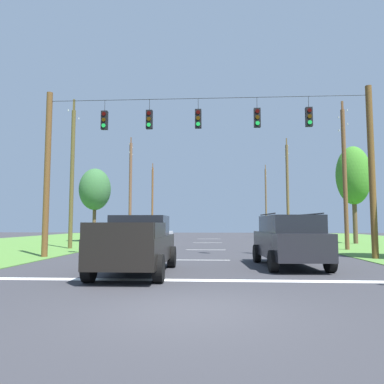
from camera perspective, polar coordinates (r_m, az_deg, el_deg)
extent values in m
plane|color=#333338|center=(7.48, -0.50, -17.86)|extent=(120.00, 120.00, 0.00)
cube|color=white|center=(11.08, 0.79, -13.59)|extent=(13.89, 0.45, 0.01)
cube|color=white|center=(17.03, 1.69, -10.55)|extent=(2.50, 0.15, 0.01)
cube|color=white|center=(23.56, 2.14, -8.99)|extent=(2.50, 0.15, 0.01)
cube|color=white|center=(32.16, 2.46, -7.90)|extent=(2.50, 0.15, 0.01)
cube|color=white|center=(40.06, 2.63, -7.31)|extent=(2.50, 0.15, 0.01)
cylinder|color=brown|center=(19.90, -21.65, 2.72)|extent=(0.30, 0.30, 8.40)
cylinder|color=brown|center=(19.60, 26.23, 2.99)|extent=(0.30, 0.30, 8.40)
cylinder|color=black|center=(18.94, 2.06, 14.39)|extent=(16.01, 0.02, 0.02)
cylinder|color=black|center=(19.63, -13.44, 12.95)|extent=(0.02, 0.02, 0.57)
cube|color=black|center=(19.41, -13.49, 10.81)|extent=(0.32, 0.24, 0.95)
cylinder|color=#310503|center=(19.36, -13.59, 11.76)|extent=(0.20, 0.04, 0.20)
cylinder|color=#352203|center=(19.28, -13.61, 10.91)|extent=(0.20, 0.04, 0.20)
cylinder|color=green|center=(19.20, -13.63, 10.04)|extent=(0.20, 0.04, 0.20)
cylinder|color=black|center=(19.11, -6.65, 13.34)|extent=(0.02, 0.02, 0.57)
cube|color=black|center=(18.89, -6.67, 11.15)|extent=(0.32, 0.24, 0.95)
cylinder|color=#310503|center=(18.84, -6.74, 12.13)|extent=(0.20, 0.04, 0.20)
cylinder|color=#352203|center=(18.76, -6.74, 11.25)|extent=(0.20, 0.04, 0.20)
cylinder|color=green|center=(18.68, -6.75, 10.36)|extent=(0.20, 0.04, 0.20)
cylinder|color=black|center=(18.86, 0.97, 13.56)|extent=(0.02, 0.02, 0.57)
cube|color=black|center=(18.63, 0.98, 11.34)|extent=(0.32, 0.24, 0.95)
cylinder|color=#310503|center=(18.58, 0.96, 12.33)|extent=(0.20, 0.04, 0.20)
cylinder|color=#352203|center=(18.50, 0.96, 11.45)|extent=(0.20, 0.04, 0.20)
cylinder|color=green|center=(18.42, 0.96, 10.55)|extent=(0.20, 0.04, 0.20)
cylinder|color=black|center=(18.98, 10.09, 13.52)|extent=(0.02, 0.02, 0.57)
cube|color=black|center=(18.75, 10.12, 11.31)|extent=(0.32, 0.24, 0.95)
cylinder|color=#310503|center=(18.70, 10.16, 12.30)|extent=(0.20, 0.04, 0.20)
cylinder|color=#352203|center=(18.62, 10.18, 11.42)|extent=(0.20, 0.04, 0.20)
cylinder|color=green|center=(18.53, 10.19, 10.53)|extent=(0.20, 0.04, 0.20)
cylinder|color=black|center=(19.43, 17.71, 13.23)|extent=(0.02, 0.02, 0.57)
cube|color=black|center=(19.21, 17.77, 11.08)|extent=(0.32, 0.24, 0.95)
cylinder|color=#310503|center=(19.16, 17.85, 12.04)|extent=(0.20, 0.04, 0.20)
cylinder|color=#352203|center=(19.08, 17.87, 11.18)|extent=(0.20, 0.04, 0.20)
cylinder|color=green|center=(19.00, 17.90, 10.31)|extent=(0.20, 0.04, 0.20)
cube|color=black|center=(12.53, -8.63, -8.76)|extent=(2.06, 5.42, 0.85)
cube|color=black|center=(13.13, -8.04, -5.20)|extent=(1.87, 1.92, 0.70)
cube|color=black|center=(11.42, -14.58, -5.77)|extent=(0.13, 2.38, 0.45)
cube|color=black|center=(11.01, -5.14, -5.94)|extent=(0.13, 2.38, 0.45)
cube|color=black|center=(9.91, -11.59, -5.97)|extent=(1.96, 0.12, 0.45)
cylinder|color=black|center=(14.56, -11.14, -9.85)|extent=(0.29, 0.80, 0.80)
cylinder|color=black|center=(14.22, -3.17, -10.06)|extent=(0.29, 0.80, 0.80)
cylinder|color=black|center=(11.04, -15.76, -11.37)|extent=(0.29, 0.80, 0.80)
cylinder|color=black|center=(10.60, -5.22, -11.81)|extent=(0.29, 0.80, 0.80)
cube|color=black|center=(14.83, 14.88, -7.93)|extent=(2.19, 4.89, 0.95)
cube|color=black|center=(14.66, 14.95, -4.83)|extent=(1.96, 3.29, 0.65)
cylinder|color=black|center=(14.47, 11.66, -3.41)|extent=(0.19, 2.72, 0.05)
cylinder|color=black|center=(14.90, 18.09, -3.31)|extent=(0.19, 2.72, 0.05)
cylinder|color=black|center=(16.25, 10.08, -9.42)|extent=(0.30, 0.77, 0.76)
cylinder|color=black|center=(16.69, 16.78, -9.17)|extent=(0.30, 0.77, 0.76)
cylinder|color=black|center=(13.06, 12.53, -10.50)|extent=(0.30, 0.77, 0.76)
cylinder|color=black|center=(13.59, 20.72, -10.07)|extent=(0.30, 0.77, 0.76)
cube|color=silver|center=(31.57, -7.11, -6.71)|extent=(4.36, 1.96, 0.70)
cube|color=black|center=(31.56, -7.10, -5.62)|extent=(2.16, 1.70, 0.50)
cylinder|color=black|center=(31.05, -10.06, -7.35)|extent=(0.65, 0.24, 0.64)
cylinder|color=black|center=(32.79, -9.21, -7.23)|extent=(0.65, 0.24, 0.64)
cylinder|color=black|center=(30.42, -4.86, -7.46)|extent=(0.65, 0.24, 0.64)
cylinder|color=black|center=(32.19, -4.28, -7.32)|extent=(0.65, 0.24, 0.64)
cylinder|color=brown|center=(25.44, 22.73, 1.93)|extent=(0.27, 0.27, 9.08)
cube|color=brown|center=(26.24, 22.42, 10.95)|extent=(0.12, 0.12, 1.93)
cylinder|color=#B2B7BC|center=(26.97, 21.87, 10.76)|extent=(0.08, 0.08, 0.12)
cylinder|color=#B2B7BC|center=(25.57, 22.99, 11.66)|extent=(0.08, 0.08, 0.12)
cube|color=brown|center=(26.01, 22.49, 9.04)|extent=(0.12, 0.12, 1.96)
cylinder|color=#B2B7BC|center=(26.76, 21.92, 8.90)|extent=(0.08, 0.08, 0.12)
cylinder|color=#B2B7BC|center=(25.32, 23.07, 9.72)|extent=(0.08, 0.08, 0.12)
cylinder|color=brown|center=(42.81, 14.68, 0.13)|extent=(0.32, 0.32, 10.66)
cube|color=brown|center=(43.51, 14.54, 6.61)|extent=(0.12, 0.12, 2.37)
cylinder|color=#B2B7BC|center=(44.44, 14.29, 6.52)|extent=(0.08, 0.08, 0.12)
cylinder|color=#B2B7BC|center=(42.62, 14.78, 7.02)|extent=(0.08, 0.08, 0.12)
cube|color=brown|center=(43.34, 14.56, 5.44)|extent=(0.12, 0.12, 2.32)
cylinder|color=#B2B7BC|center=(44.25, 14.32, 5.38)|extent=(0.08, 0.08, 0.12)
cylinder|color=#B2B7BC|center=(42.47, 14.80, 5.83)|extent=(0.08, 0.08, 0.12)
cylinder|color=brown|center=(59.61, 11.46, -1.44)|extent=(0.27, 0.27, 10.40)
cube|color=brown|center=(60.09, 11.38, 3.14)|extent=(0.12, 0.12, 2.24)
cylinder|color=#B2B7BC|center=(60.98, 11.26, 3.13)|extent=(0.08, 0.08, 0.12)
cylinder|color=#B2B7BC|center=(59.23, 11.50, 3.37)|extent=(0.08, 0.08, 0.12)
cube|color=brown|center=(59.97, 11.40, 2.29)|extent=(0.12, 0.12, 1.88)
cylinder|color=#B2B7BC|center=(60.73, 11.30, 2.31)|extent=(0.08, 0.08, 0.12)
cylinder|color=#B2B7BC|center=(59.25, 11.50, 2.49)|extent=(0.08, 0.08, 0.12)
cylinder|color=brown|center=(25.89, -18.21, 2.01)|extent=(0.27, 0.27, 9.38)
cube|color=brown|center=(26.73, -17.96, 11.17)|extent=(0.12, 0.12, 2.34)
cylinder|color=#B2B7BC|center=(27.61, -17.24, 10.90)|extent=(0.08, 0.08, 0.12)
cylinder|color=#B2B7BC|center=(25.93, -18.72, 11.97)|extent=(0.08, 0.08, 0.12)
cylinder|color=brown|center=(41.54, -9.59, 0.26)|extent=(0.33, 0.33, 10.76)
cube|color=brown|center=(42.28, -9.50, 7.00)|extent=(0.12, 0.12, 2.13)
cylinder|color=#B2B7BC|center=(43.11, -9.24, 6.92)|extent=(0.08, 0.08, 0.12)
cylinder|color=#B2B7BC|center=(41.49, -9.76, 7.40)|extent=(0.08, 0.08, 0.12)
cube|color=brown|center=(42.10, -9.52, 5.80)|extent=(0.12, 0.12, 1.81)
cylinder|color=#B2B7BC|center=(42.82, -9.30, 5.78)|extent=(0.08, 0.08, 0.12)
cylinder|color=#B2B7BC|center=(41.43, -9.74, 6.15)|extent=(0.08, 0.08, 0.12)
cylinder|color=brown|center=(58.44, -6.19, -1.35)|extent=(0.30, 0.30, 10.59)
cube|color=brown|center=(58.94, -6.15, 3.41)|extent=(0.12, 0.12, 2.24)
cylinder|color=#B2B7BC|center=(59.83, -6.01, 3.40)|extent=(0.08, 0.08, 0.12)
cylinder|color=#B2B7BC|center=(58.09, -6.29, 3.65)|extent=(0.08, 0.08, 0.12)
cylinder|color=brown|center=(33.10, 24.06, -3.64)|extent=(0.36, 0.36, 4.34)
ellipsoid|color=#3B7D26|center=(33.34, 23.85, 2.40)|extent=(2.79, 2.79, 4.89)
cylinder|color=brown|center=(34.25, -15.00, -4.43)|extent=(0.31, 0.31, 3.74)
ellipsoid|color=#336434|center=(34.39, -14.89, 0.42)|extent=(2.84, 2.84, 3.79)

